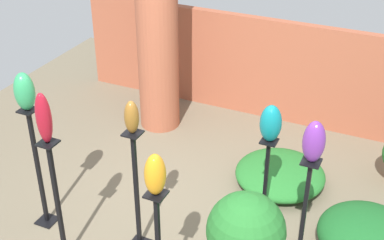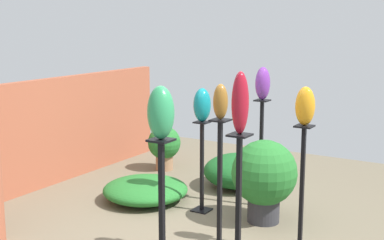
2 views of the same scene
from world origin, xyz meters
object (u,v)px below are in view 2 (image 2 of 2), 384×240
object	(u,v)px
pedestal_violet	(261,158)
art_vase_ruby	(240,103)
pedestal_amber	(302,195)
art_vase_teal	(202,105)
art_vase_jade	(161,113)
potted_plant_front_right	(164,145)
art_vase_violet	(263,83)
art_vase_bronze	(221,102)
pedestal_jade	(162,237)
pedestal_ruby	(238,225)
art_vase_amber	(305,106)
pedestal_bronze	(220,196)
pedestal_teal	(202,171)
potted_plant_mid_right	(264,176)

from	to	relation	value
pedestal_violet	art_vase_ruby	bearing A→B (deg)	-160.38
pedestal_amber	art_vase_teal	world-z (taller)	art_vase_teal
art_vase_jade	potted_plant_front_right	xyz separation A→B (m)	(3.34, 2.27, -1.18)
art_vase_violet	art_vase_bronze	xyz separation A→B (m)	(-1.55, -0.28, 0.01)
art_vase_bronze	art_vase_violet	bearing A→B (deg)	10.32
pedestal_jade	pedestal_ruby	world-z (taller)	pedestal_jade
pedestal_violet	art_vase_amber	size ratio (longest dim) A/B	3.58
art_vase_amber	art_vase_teal	world-z (taller)	art_vase_amber
pedestal_bronze	art_vase_ruby	bearing A→B (deg)	-140.16
art_vase_jade	art_vase_ruby	distance (m)	0.63
art_vase_teal	art_vase_bronze	distance (m)	1.33
art_vase_teal	pedestal_ruby	bearing A→B (deg)	-141.69
art_vase_bronze	pedestal_ruby	bearing A→B (deg)	-140.16
pedestal_violet	art_vase_amber	bearing A→B (deg)	-139.03
pedestal_amber	art_vase_violet	bearing A→B (deg)	40.97
pedestal_jade	art_vase_jade	world-z (taller)	art_vase_jade
pedestal_teal	pedestal_jade	size ratio (longest dim) A/B	0.78
art_vase_amber	potted_plant_front_right	distance (m)	3.41
art_vase_violet	pedestal_amber	bearing A→B (deg)	-139.03
pedestal_violet	pedestal_amber	world-z (taller)	pedestal_violet
potted_plant_mid_right	potted_plant_front_right	world-z (taller)	potted_plant_mid_right
pedestal_ruby	potted_plant_front_right	xyz separation A→B (m)	(2.83, 2.63, -0.24)
pedestal_bronze	art_vase_amber	world-z (taller)	art_vase_amber
art_vase_ruby	pedestal_violet	bearing A→B (deg)	19.62
pedestal_violet	potted_plant_mid_right	distance (m)	0.51
pedestal_amber	pedestal_bronze	bearing A→B (deg)	132.80
pedestal_bronze	art_vase_ruby	world-z (taller)	art_vase_ruby
art_vase_violet	art_vase_ruby	distance (m)	2.24
art_vase_teal	pedestal_jade	bearing A→B (deg)	-156.98
art_vase_amber	art_vase_bronze	size ratio (longest dim) A/B	1.14
art_vase_amber	art_vase_jade	distance (m)	1.70
art_vase_teal	potted_plant_mid_right	world-z (taller)	art_vase_teal
pedestal_violet	art_vase_jade	size ratio (longest dim) A/B	3.39
pedestal_ruby	art_vase_jade	world-z (taller)	art_vase_jade
pedestal_violet	art_vase_teal	world-z (taller)	art_vase_teal
pedestal_jade	potted_plant_mid_right	xyz separation A→B (m)	(2.18, 0.14, -0.10)
pedestal_teal	pedestal_bronze	size ratio (longest dim) A/B	0.80
pedestal_amber	art_vase_bronze	bearing A→B (deg)	132.80
pedestal_amber	art_vase_teal	distance (m)	1.62
potted_plant_front_right	pedestal_jade	bearing A→B (deg)	-145.86
pedestal_teal	art_vase_ruby	xyz separation A→B (m)	(-1.60, -1.27, 1.11)
pedestal_ruby	art_vase_ruby	world-z (taller)	art_vase_ruby
pedestal_teal	art_vase_teal	distance (m)	0.77
pedestal_violet	pedestal_amber	bearing A→B (deg)	-139.03
pedestal_jade	art_vase_amber	xyz separation A→B (m)	(1.62, -0.48, 0.79)
pedestal_amber	art_vase_ruby	xyz separation A→B (m)	(-1.11, 0.12, 1.02)
art_vase_violet	pedestal_teal	bearing A→B (deg)	134.74
pedestal_jade	pedestal_amber	bearing A→B (deg)	-16.58
art_vase_amber	art_vase_teal	distance (m)	1.48
pedestal_bronze	pedestal_jade	world-z (taller)	pedestal_jade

